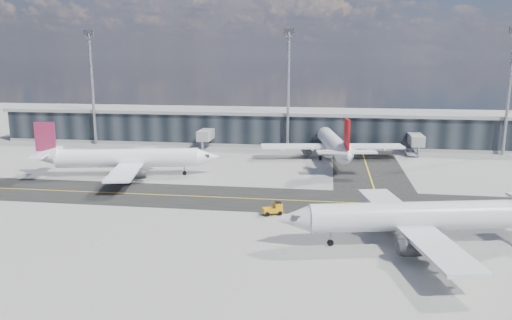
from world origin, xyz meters
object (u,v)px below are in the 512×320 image
object	(u,v)px
airliner_af	(125,158)
airliner_near	(421,216)
service_van	(411,153)
baggage_tug	(274,209)
airliner_redtail	(333,144)

from	to	relation	value
airliner_af	airliner_near	bearing A→B (deg)	48.82
airliner_af	service_van	world-z (taller)	airliner_af
airliner_near	baggage_tug	distance (m)	20.99
airliner_af	airliner_redtail	xyz separation A→B (m)	(39.27, 21.07, 0.17)
airliner_af	airliner_near	xyz separation A→B (m)	(49.67, -27.99, -0.01)
baggage_tug	service_van	bearing A→B (deg)	129.71
airliner_af	airliner_redtail	world-z (taller)	airliner_redtail
airliner_af	service_van	distance (m)	63.78
airliner_near	service_van	xyz separation A→B (m)	(7.41, 56.29, -2.77)
airliner_af	service_van	xyz separation A→B (m)	(57.09, 28.30, -2.79)
airliner_redtail	airliner_near	xyz separation A→B (m)	(10.40, -49.06, -0.18)
service_van	airliner_redtail	bearing A→B (deg)	-157.34
airliner_redtail	airliner_near	size ratio (longest dim) A/B	1.06
airliner_redtail	service_van	distance (m)	19.45
airliner_af	airliner_near	size ratio (longest dim) A/B	1.01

